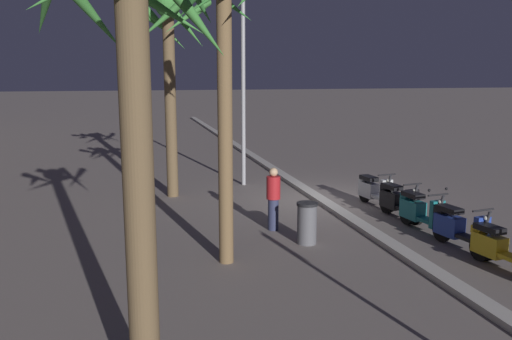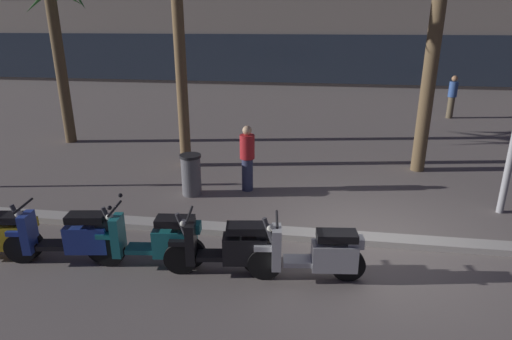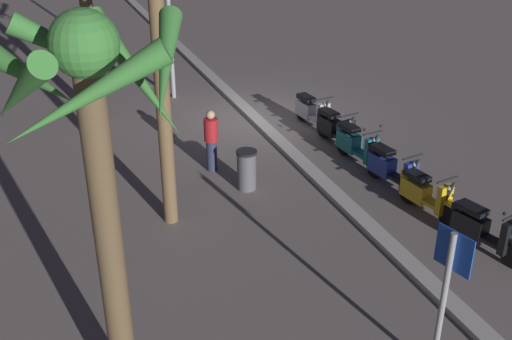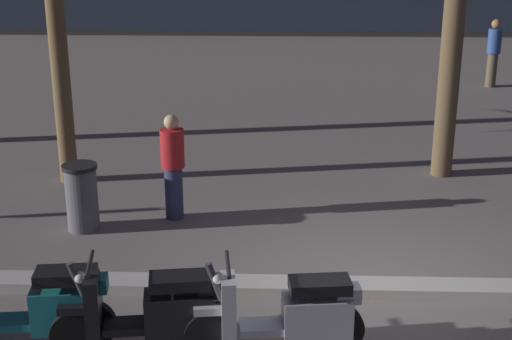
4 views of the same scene
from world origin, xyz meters
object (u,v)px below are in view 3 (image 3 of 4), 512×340
at_px(scooter_black_mid_front, 481,229).
at_px(scooter_blue_gap_after_mid, 390,168).
at_px(litter_bin, 247,169).
at_px(palm_tree_mid_walkway, 95,129).
at_px(scooter_teal_last_in_row, 355,144).
at_px(scooter_silver_mid_centre, 311,111).
at_px(scooter_yellow_mid_rear, 425,193).
at_px(palm_tree_near_sign, 157,1).
at_px(pedestrian_by_palm_tree, 211,139).
at_px(crossing_sign, 446,288).
at_px(scooter_black_second_in_line, 335,128).

relative_size(scooter_black_mid_front, scooter_blue_gap_after_mid, 0.92).
xyz_separation_m(scooter_black_mid_front, litter_bin, (4.00, 3.31, 0.03)).
relative_size(palm_tree_mid_walkway, litter_bin, 5.74).
bearing_deg(litter_bin, scooter_teal_last_in_row, -83.47).
bearing_deg(scooter_silver_mid_centre, litter_bin, 133.17).
distance_m(scooter_yellow_mid_rear, palm_tree_mid_walkway, 8.34).
xyz_separation_m(palm_tree_near_sign, palm_tree_mid_walkway, (-4.45, 1.80, -0.46)).
bearing_deg(scooter_teal_last_in_row, litter_bin, 96.53).
distance_m(scooter_silver_mid_centre, pedestrian_by_palm_tree, 3.86).
distance_m(scooter_black_mid_front, palm_tree_mid_walkway, 8.06).
height_order(scooter_black_mid_front, scooter_teal_last_in_row, same).
bearing_deg(scooter_yellow_mid_rear, scooter_blue_gap_after_mid, 2.03).
height_order(crossing_sign, litter_bin, crossing_sign).
height_order(scooter_blue_gap_after_mid, pedestrian_by_palm_tree, pedestrian_by_palm_tree).
distance_m(crossing_sign, palm_tree_mid_walkway, 5.18).
relative_size(scooter_teal_last_in_row, pedestrian_by_palm_tree, 1.18).
bearing_deg(palm_tree_near_sign, scooter_silver_mid_centre, -54.23).
bearing_deg(crossing_sign, scooter_silver_mid_centre, -15.08).
xyz_separation_m(scooter_black_mid_front, palm_tree_near_sign, (3.24, 5.29, 4.10)).
distance_m(scooter_black_second_in_line, litter_bin, 3.41).
bearing_deg(scooter_silver_mid_centre, palm_tree_near_sign, 125.77).
xyz_separation_m(scooter_black_mid_front, crossing_sign, (-2.36, 2.76, 1.05)).
distance_m(scooter_yellow_mid_rear, scooter_silver_mid_centre, 5.23).
xyz_separation_m(scooter_black_second_in_line, pedestrian_by_palm_tree, (-0.28, 3.51, 0.35)).
distance_m(scooter_teal_last_in_row, palm_tree_near_sign, 6.56).
xyz_separation_m(scooter_black_mid_front, scooter_teal_last_in_row, (4.35, 0.28, 0.01)).
relative_size(scooter_black_second_in_line, litter_bin, 1.84).
bearing_deg(scooter_blue_gap_after_mid, litter_bin, 70.35).
bearing_deg(scooter_blue_gap_after_mid, pedestrian_by_palm_tree, 56.80).
bearing_deg(scooter_black_mid_front, crossing_sign, 130.59).
bearing_deg(pedestrian_by_palm_tree, crossing_sign, -172.50).
bearing_deg(litter_bin, scooter_blue_gap_after_mid, -109.65).
bearing_deg(scooter_blue_gap_after_mid, scooter_black_mid_front, -176.10).
relative_size(scooter_yellow_mid_rear, pedestrian_by_palm_tree, 1.11).
distance_m(scooter_black_second_in_line, pedestrian_by_palm_tree, 3.53).
bearing_deg(scooter_black_second_in_line, palm_tree_near_sign, 114.21).
relative_size(scooter_yellow_mid_rear, litter_bin, 1.81).
height_order(scooter_teal_last_in_row, crossing_sign, crossing_sign).
relative_size(scooter_black_second_in_line, scooter_silver_mid_centre, 0.97).
xyz_separation_m(palm_tree_near_sign, pedestrian_by_palm_tree, (1.98, -1.53, -3.75)).
xyz_separation_m(crossing_sign, palm_tree_mid_walkway, (1.16, 4.33, 2.60)).
bearing_deg(palm_tree_mid_walkway, scooter_yellow_mid_rear, -67.83).
height_order(scooter_silver_mid_centre, pedestrian_by_palm_tree, pedestrian_by_palm_tree).
bearing_deg(scooter_teal_last_in_row, pedestrian_by_palm_tree, 75.95).
xyz_separation_m(scooter_blue_gap_after_mid, palm_tree_mid_walkway, (-4.10, 6.89, 3.64)).
height_order(scooter_teal_last_in_row, litter_bin, scooter_teal_last_in_row).
bearing_deg(litter_bin, palm_tree_near_sign, 111.10).
height_order(scooter_black_mid_front, scooter_silver_mid_centre, scooter_black_mid_front).
relative_size(palm_tree_near_sign, palm_tree_mid_walkway, 1.09).
xyz_separation_m(scooter_black_mid_front, scooter_silver_mid_centre, (6.85, 0.27, -0.01)).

